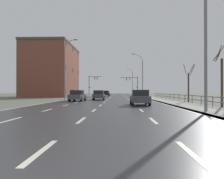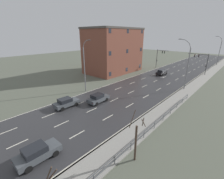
{
  "view_description": "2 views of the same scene",
  "coord_description": "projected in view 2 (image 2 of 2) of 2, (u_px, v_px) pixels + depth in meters",
  "views": [
    {
      "loc": [
        1.84,
        -2.98,
        1.45
      ],
      "look_at": [
        -0.31,
        64.02,
        1.93
      ],
      "focal_mm": 34.24,
      "sensor_mm": 36.0,
      "label": 1
    },
    {
      "loc": [
        17.01,
        14.79,
        11.4
      ],
      "look_at": [
        0.0,
        33.79,
        2.21
      ],
      "focal_mm": 24.65,
      "sensor_mm": 36.0,
      "label": 2
    }
  ],
  "objects": [
    {
      "name": "guardrail",
      "position": [
        131.0,
        145.0,
        15.78
      ],
      "size": [
        0.07,
        35.98,
        1.0
      ],
      "color": "#515459",
      "rests_on": "ground"
    },
    {
      "name": "car_mid_centre",
      "position": [
        162.0,
        72.0,
        45.53
      ],
      "size": [
        1.99,
        4.18,
        1.57
      ],
      "rotation": [
        0.0,
        0.0,
        -0.05
      ],
      "color": "black",
      "rests_on": "ground"
    },
    {
      "name": "street_lamp_midground",
      "position": [
        187.0,
        66.0,
        32.11
      ],
      "size": [
        2.69,
        0.24,
        10.55
      ],
      "color": "slate",
      "rests_on": "ground"
    },
    {
      "name": "road_asphalt_strip",
      "position": [
        170.0,
        74.0,
        46.22
      ],
      "size": [
        14.0,
        120.0,
        0.03
      ],
      "color": "#303033",
      "rests_on": "ground"
    },
    {
      "name": "car_far_left",
      "position": [
        37.0,
        153.0,
        14.56
      ],
      "size": [
        1.85,
        4.11,
        1.57
      ],
      "rotation": [
        0.0,
        0.0,
        0.0
      ],
      "color": "#474C51",
      "rests_on": "ground"
    },
    {
      "name": "bare_tree_mid",
      "position": [
        136.0,
        140.0,
        14.08
      ],
      "size": [
        1.27,
        1.29,
        5.05
      ],
      "color": "#423328",
      "rests_on": "ground"
    },
    {
      "name": "car_distant",
      "position": [
        66.0,
        102.0,
        25.31
      ],
      "size": [
        1.94,
        4.16,
        1.57
      ],
      "rotation": [
        0.0,
        0.0,
        -0.03
      ],
      "color": "#474C51",
      "rests_on": "ground"
    },
    {
      "name": "brick_building",
      "position": [
        113.0,
        50.0,
        47.76
      ],
      "size": [
        10.82,
        17.49,
        13.3
      ],
      "color": "brown",
      "rests_on": "ground"
    },
    {
      "name": "street_lamp_left_bank",
      "position": [
        85.0,
        67.0,
        30.88
      ],
      "size": [
        2.31,
        0.24,
        10.5
      ],
      "color": "slate",
      "rests_on": "ground"
    },
    {
      "name": "ground_plane",
      "position": [
        150.0,
        84.0,
        37.84
      ],
      "size": [
        160.0,
        160.0,
        0.12
      ],
      "color": "#5B6051"
    },
    {
      "name": "traffic_signal_right",
      "position": [
        202.0,
        60.0,
        45.13
      ],
      "size": [
        5.63,
        0.36,
        6.13
      ],
      "color": "#38383A",
      "rests_on": "ground"
    },
    {
      "name": "traffic_signal_left",
      "position": [
        159.0,
        56.0,
        53.66
      ],
      "size": [
        4.15,
        0.36,
        6.42
      ],
      "color": "#38383A",
      "rests_on": "ground"
    },
    {
      "name": "street_lamp_distant",
      "position": [
        219.0,
        51.0,
        58.43
      ],
      "size": [
        2.45,
        0.24,
        10.78
      ],
      "color": "slate",
      "rests_on": "ground"
    },
    {
      "name": "sidewalk_right",
      "position": [
        201.0,
        79.0,
        40.92
      ],
      "size": [
        3.0,
        120.0,
        0.12
      ],
      "color": "gray",
      "rests_on": "ground"
    },
    {
      "name": "car_near_right",
      "position": [
        98.0,
        98.0,
        27.06
      ],
      "size": [
        1.95,
        4.16,
        1.57
      ],
      "rotation": [
        0.0,
        0.0,
        0.04
      ],
      "color": "#474C51",
      "rests_on": "ground"
    }
  ]
}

